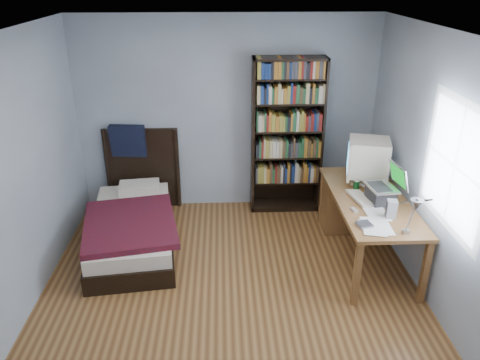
{
  "coord_description": "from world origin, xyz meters",
  "views": [
    {
      "loc": [
        -0.07,
        -3.69,
        2.96
      ],
      "look_at": [
        0.11,
        0.57,
        1.03
      ],
      "focal_mm": 35.0,
      "sensor_mm": 36.0,
      "label": 1
    }
  ],
  "objects": [
    {
      "name": "crt_monitor",
      "position": [
        1.56,
        1.12,
        1.02
      ],
      "size": [
        0.55,
        0.51,
        0.52
      ],
      "color": "beige",
      "rests_on": "desk"
    },
    {
      "name": "mouse",
      "position": [
        1.51,
        1.0,
        0.75
      ],
      "size": [
        0.06,
        0.1,
        0.04
      ],
      "primitive_type": "ellipsoid",
      "color": "silver",
      "rests_on": "desk"
    },
    {
      "name": "bed",
      "position": [
        -1.12,
        1.14,
        0.26
      ],
      "size": [
        1.18,
        2.04,
        1.16
      ],
      "color": "black",
      "rests_on": "floor"
    },
    {
      "name": "bookshelf",
      "position": [
        0.76,
        1.94,
        1.01
      ],
      "size": [
        0.9,
        0.3,
        2.01
      ],
      "color": "black",
      "rests_on": "floor"
    },
    {
      "name": "room",
      "position": [
        0.03,
        -0.0,
        1.25
      ],
      "size": [
        4.2,
        4.24,
        2.5
      ],
      "color": "brown",
      "rests_on": "ground"
    },
    {
      "name": "laptop",
      "position": [
        1.59,
        0.62,
        0.85
      ],
      "size": [
        0.38,
        0.38,
        0.42
      ],
      "color": "#2D2D30",
      "rests_on": "desk"
    },
    {
      "name": "speaker",
      "position": [
        1.58,
        0.28,
        0.82
      ],
      "size": [
        0.11,
        0.11,
        0.19
      ],
      "primitive_type": "cube",
      "rotation": [
        0.0,
        0.0,
        -0.19
      ],
      "color": "#949497",
      "rests_on": "desk"
    },
    {
      "name": "phone_grey",
      "position": [
        1.25,
        0.19,
        0.74
      ],
      "size": [
        0.07,
        0.09,
        0.02
      ],
      "primitive_type": "cube",
      "rotation": [
        0.0,
        0.0,
        -0.39
      ],
      "color": "#949497",
      "rests_on": "desk"
    },
    {
      "name": "desk",
      "position": [
        1.51,
        1.19,
        0.42
      ],
      "size": [
        0.75,
        1.73,
        0.73
      ],
      "color": "brown",
      "rests_on": "floor"
    },
    {
      "name": "keyboard",
      "position": [
        1.39,
        0.68,
        0.74
      ],
      "size": [
        0.24,
        0.43,
        0.04
      ],
      "primitive_type": "cube",
      "rotation": [
        0.0,
        0.07,
        0.21
      ],
      "color": "beige",
      "rests_on": "desk"
    },
    {
      "name": "phone_silver",
      "position": [
        1.26,
        0.44,
        0.74
      ],
      "size": [
        0.07,
        0.1,
        0.02
      ],
      "primitive_type": "cube",
      "rotation": [
        0.0,
        0.0,
        0.26
      ],
      "color": "silver",
      "rests_on": "desk"
    },
    {
      "name": "external_drive",
      "position": [
        1.27,
        0.12,
        0.74
      ],
      "size": [
        0.15,
        0.15,
        0.03
      ],
      "primitive_type": "cube",
      "rotation": [
        0.0,
        0.0,
        0.23
      ],
      "color": "#949497",
      "rests_on": "desk"
    },
    {
      "name": "soda_can",
      "position": [
        1.4,
        0.91,
        0.79
      ],
      "size": [
        0.06,
        0.06,
        0.11
      ],
      "primitive_type": "cylinder",
      "color": "#083C17",
      "rests_on": "desk"
    },
    {
      "name": "desk_lamp",
      "position": [
        1.51,
        -0.35,
        1.17
      ],
      "size": [
        0.21,
        0.47,
        0.55
      ],
      "color": "#99999E",
      "rests_on": "desk"
    }
  ]
}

